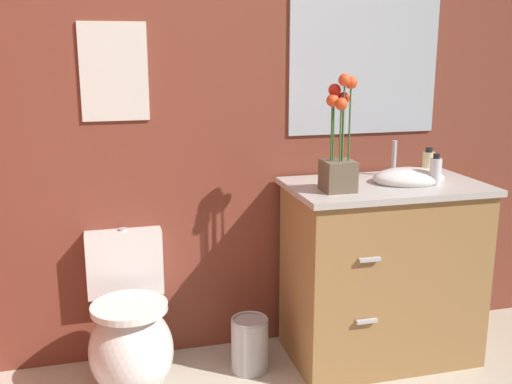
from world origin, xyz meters
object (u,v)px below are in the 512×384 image
Objects in this scene: trash_bin at (250,344)px; wall_mirror at (365,64)px; toilet at (130,336)px; soap_bottle at (428,163)px; vanity_cabinet at (382,269)px; flower_vase at (339,152)px; lotion_bottle at (435,171)px; wall_poster at (114,72)px.

trash_bin is 0.34× the size of wall_mirror.
soap_bottle reaches higher than toilet.
vanity_cabinet is 0.68m from flower_vase.
trash_bin is at bearing 166.57° from flower_vase.
vanity_cabinet is 1.03m from wall_mirror.
wall_mirror is (-0.21, 0.39, 0.49)m from lotion_bottle.
wall_mirror is at bearing 12.22° from toilet.
flower_vase reaches higher than trash_bin.
wall_poster is (-0.56, 0.28, 1.29)m from trash_bin.
soap_bottle is 0.33× the size of wall_poster.
lotion_bottle is at bearing -111.48° from soap_bottle.
wall_mirror is at bearing 22.75° from trash_bin.
flower_vase is 1.02m from trash_bin.
wall_poster is at bearing 153.30° from trash_bin.
wall_poster is (0.00, 0.27, 1.18)m from toilet.
lotion_bottle is at bearing -61.86° from wall_mirror.
toilet is at bearing -90.00° from wall_poster.
flower_vase is at bearing 178.83° from lotion_bottle.
trash_bin is at bearing -1.53° from toilet.
lotion_bottle is 1.56m from wall_poster.
trash_bin is 0.61× the size of wall_poster.
flower_vase is 1.94× the size of trash_bin.
vanity_cabinet is (1.24, -0.03, 0.22)m from toilet.
flower_vase is 1.08m from wall_poster.
soap_bottle is 0.60m from wall_mirror.
soap_bottle is (0.57, 0.19, -0.11)m from flower_vase.
soap_bottle reaches higher than trash_bin.
vanity_cabinet is 0.55m from lotion_bottle.
vanity_cabinet reaches higher than trash_bin.
trash_bin is (-0.39, 0.09, -0.94)m from flower_vase.
flower_vase reaches higher than vanity_cabinet.
wall_mirror reaches higher than lotion_bottle.
lotion_bottle is (-0.08, -0.20, 0.00)m from soap_bottle.
vanity_cabinet is 1.35× the size of wall_mirror.
flower_vase is 3.47× the size of lotion_bottle.
wall_mirror reaches higher than trash_bin.
toilet is at bearing 173.50° from flower_vase.
vanity_cabinet is at bearing -0.96° from trash_bin.
trash_bin is at bearing 179.04° from vanity_cabinet.
soap_bottle is (1.52, 0.08, 0.72)m from toilet.
trash_bin is (-0.96, -0.09, -0.82)m from soap_bottle.
lotion_bottle is 0.56× the size of trash_bin.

